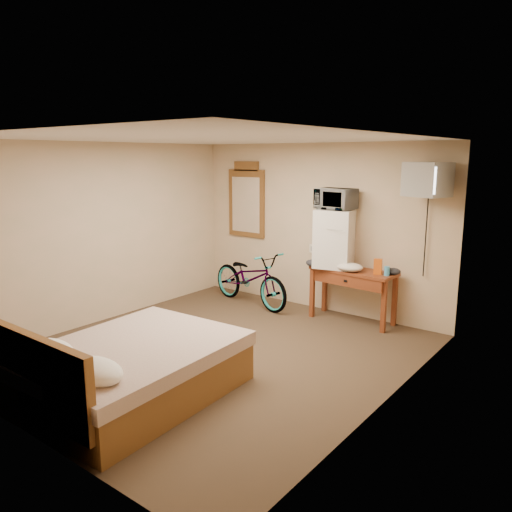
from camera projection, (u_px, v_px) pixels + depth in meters
The scene contains 13 objects.
room at pixel (215, 250), 5.73m from camera, with size 4.60×4.64×2.50m.
desk at pixel (352, 279), 6.97m from camera, with size 1.23×0.54×0.75m.
mini_fridge at pixel (334, 238), 7.06m from camera, with size 0.60×0.59×0.82m.
microwave at pixel (336, 199), 6.95m from camera, with size 0.53×0.36×0.29m, color white.
snack_bag at pixel (378, 267), 6.67m from camera, with size 0.11×0.06×0.21m, color #CB5512.
blue_cup at pixel (387, 271), 6.61m from camera, with size 0.07×0.07×0.12m, color #3E9CD4.
cloth_cream at pixel (350, 267), 6.86m from camera, with size 0.38×0.29×0.12m, color beige.
cloth_dark_a at pixel (315, 263), 7.11m from camera, with size 0.29×0.22×0.11m, color black.
cloth_dark_b at pixel (393, 271), 6.67m from camera, with size 0.20×0.16×0.09m, color black.
crt_television at pixel (427, 180), 6.13m from camera, with size 0.58×0.64×0.42m.
wall_mirror at pixel (246, 201), 8.23m from camera, with size 0.73×0.04×1.23m.
bicycle at pixel (250, 278), 7.82m from camera, with size 0.58×1.64×0.86m, color black.
bed at pixel (127, 369), 4.80m from camera, with size 1.62×2.08×0.90m.
Camera 1 is at (3.81, -4.18, 2.31)m, focal length 35.00 mm.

